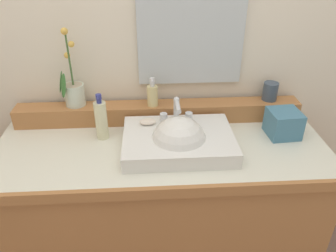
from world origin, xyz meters
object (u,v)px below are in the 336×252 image
(potted_plant, at_px, (74,90))
(tumbler_cup, at_px, (270,91))
(soap_dispenser, at_px, (153,95))
(soap_bar, at_px, (148,122))
(sink_basin, at_px, (179,142))
(tissue_box, at_px, (283,123))
(lotion_bottle, at_px, (101,120))

(potted_plant, relative_size, tumbler_cup, 4.16)
(potted_plant, bearing_deg, tumbler_cup, -0.18)
(soap_dispenser, bearing_deg, soap_bar, -100.80)
(sink_basin, height_order, soap_dispenser, soap_dispenser)
(tumbler_cup, distance_m, tissue_box, 0.19)
(soap_bar, height_order, tumbler_cup, tumbler_cup)
(tissue_box, bearing_deg, sink_basin, -170.33)
(soap_dispenser, bearing_deg, tissue_box, -14.98)
(sink_basin, relative_size, potted_plant, 1.27)
(lotion_bottle, bearing_deg, tissue_box, -2.03)
(soap_dispenser, height_order, lotion_bottle, soap_dispenser)
(sink_basin, relative_size, lotion_bottle, 2.19)
(soap_dispenser, height_order, tissue_box, soap_dispenser)
(soap_bar, xyz_separation_m, soap_dispenser, (0.03, 0.13, 0.06))
(sink_basin, height_order, tissue_box, sink_basin)
(potted_plant, relative_size, soap_dispenser, 2.68)
(potted_plant, relative_size, lotion_bottle, 1.73)
(sink_basin, distance_m, soap_dispenser, 0.27)
(soap_dispenser, distance_m, tumbler_cup, 0.55)
(sink_basin, xyz_separation_m, potted_plant, (-0.45, 0.26, 0.13))
(sink_basin, relative_size, tumbler_cup, 5.28)
(soap_dispenser, xyz_separation_m, tissue_box, (0.56, -0.15, -0.08))
(sink_basin, bearing_deg, lotion_bottle, 161.57)
(sink_basin, distance_m, potted_plant, 0.54)
(potted_plant, bearing_deg, sink_basin, -29.60)
(tumbler_cup, bearing_deg, tissue_box, -86.41)
(soap_dispenser, relative_size, tissue_box, 1.02)
(soap_bar, bearing_deg, potted_plant, 154.26)
(soap_bar, bearing_deg, sink_basin, -38.52)
(potted_plant, distance_m, soap_dispenser, 0.36)
(potted_plant, height_order, soap_dispenser, potted_plant)
(potted_plant, bearing_deg, soap_bar, -25.74)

